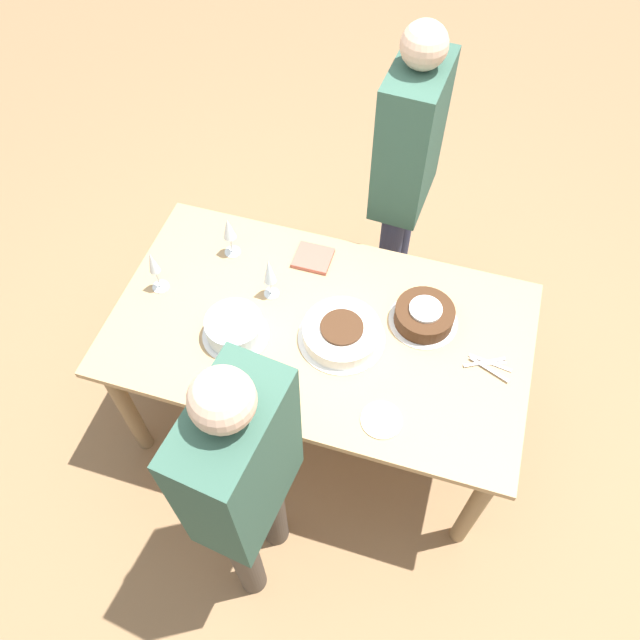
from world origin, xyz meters
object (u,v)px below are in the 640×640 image
Objects in this scene: wine_glass_far at (153,265)px; person_watching at (244,479)px; cake_center_white at (342,333)px; person_cutting at (407,163)px; wine_glass_extra at (229,230)px; cake_back_decorated at (234,328)px; cake_front_chocolate at (424,315)px; wine_glass_near at (269,272)px.

person_watching is at bearing 132.30° from wine_glass_far.
cake_center_white is 0.74m from person_watching.
person_cutting reaches higher than person_watching.
wine_glass_extra is at bearing -46.32° from person_cutting.
person_cutting is (-0.64, -0.53, 0.08)m from wine_glass_extra.
person_watching reaches higher than cake_back_decorated.
cake_back_decorated reaches higher than cake_front_chocolate.
cake_back_decorated is at bearing 14.84° from cake_center_white.
person_watching is at bearing 104.39° from wine_glass_near.
cake_front_chocolate is 1.28× the size of wine_glass_far.
person_watching is at bearing 64.78° from cake_front_chocolate.
wine_glass_extra is at bearing -7.83° from cake_front_chocolate.
cake_center_white is at bearing -0.36° from person_cutting.
cake_front_chocolate is 0.72m from person_cutting.
wine_glass_extra is 0.13× the size of person_watching.
wine_glass_far is 0.14× the size of person_watching.
cake_center_white is 0.34m from cake_front_chocolate.
cake_back_decorated is 1.06m from person_cutting.
wine_glass_extra is at bearing -129.37° from wine_glass_far.
wine_glass_far is at bearing 49.45° from person_watching.
wine_glass_far is (0.39, -0.14, 0.10)m from cake_back_decorated.
wine_glass_extra is (-0.22, -0.27, -0.00)m from wine_glass_far.
person_watching reaches higher than wine_glass_far.
wine_glass_far is 1.00m from person_watching.
cake_center_white is at bearing 159.40° from wine_glass_near.
cake_back_decorated is at bearing 73.78° from wine_glass_near.
cake_center_white is 0.42m from cake_back_decorated.
cake_center_white is at bearing 30.51° from cake_front_chocolate.
cake_center_white is at bearing -2.65° from person_watching.
wine_glass_near is at bearing 4.17° from cake_front_chocolate.
wine_glass_extra is (0.24, -0.17, -0.00)m from wine_glass_near.
wine_glass_extra is (0.58, -0.29, 0.11)m from cake_center_white.
person_watching is at bearing 114.31° from wine_glass_extra.
person_watching is (0.18, 1.54, -0.04)m from person_cutting.
wine_glass_extra reaches higher than cake_center_white.
person_watching is (-0.67, 0.74, 0.03)m from wine_glass_far.
cake_center_white is 1.60× the size of wine_glass_near.
wine_glass_near is at bearing 21.54° from person_watching.
wine_glass_far is (0.80, -0.03, 0.11)m from cake_center_white.
person_cutting is at bearing -140.17° from wine_glass_extra.
wine_glass_far is (0.46, 0.10, 0.00)m from wine_glass_near.
cake_back_decorated is 0.45m from wine_glass_extra.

